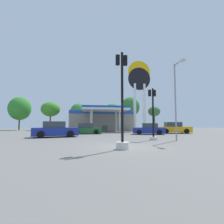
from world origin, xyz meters
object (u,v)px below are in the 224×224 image
(traffic_signal_0, at_px, (122,114))
(tree_4, at_px, (130,107))
(traffic_signal_1, at_px, (153,118))
(tree_5, at_px, (154,112))
(car_1, at_px, (149,129))
(car_2, at_px, (174,128))
(car_3, at_px, (87,129))
(tree_0, at_px, (20,109))
(tree_1, at_px, (51,109))
(tree_3, at_px, (112,111))
(tree_2, at_px, (78,112))
(corner_streetlamp, at_px, (177,93))
(station_pole_sign, at_px, (139,85))
(car_0, at_px, (55,130))

(traffic_signal_0, height_order, tree_4, tree_4)
(traffic_signal_1, height_order, tree_5, tree_5)
(car_1, xyz_separation_m, tree_4, (3.09, 20.15, 5.08))
(traffic_signal_1, xyz_separation_m, tree_4, (5.60, 27.51, 3.87))
(car_2, relative_size, tree_5, 0.82)
(car_1, xyz_separation_m, car_3, (-8.06, 2.29, -0.00))
(tree_5, bearing_deg, tree_0, -178.21)
(tree_0, height_order, tree_1, tree_0)
(tree_3, height_order, tree_5, tree_3)
(tree_2, bearing_deg, car_1, -62.35)
(traffic_signal_0, bearing_deg, tree_2, 96.75)
(tree_4, bearing_deg, traffic_signal_1, -101.52)
(tree_5, bearing_deg, car_2, -104.97)
(tree_1, bearing_deg, tree_2, 10.88)
(traffic_signal_0, relative_size, traffic_signal_1, 1.21)
(car_2, height_order, corner_streetlamp, corner_streetlamp)
(car_3, distance_m, tree_2, 17.11)
(traffic_signal_0, distance_m, corner_streetlamp, 6.66)
(car_1, height_order, tree_3, tree_3)
(station_pole_sign, relative_size, traffic_signal_0, 2.55)
(tree_0, xyz_separation_m, tree_5, (32.13, 1.00, -0.22))
(car_1, relative_size, tree_1, 0.69)
(car_1, xyz_separation_m, tree_0, (-22.76, 18.78, 4.13))
(traffic_signal_1, distance_m, tree_1, 28.65)
(car_1, bearing_deg, corner_streetlamp, -96.22)
(station_pole_sign, xyz_separation_m, car_3, (-10.08, -7.32, -8.17))
(car_1, relative_size, car_3, 1.07)
(car_0, relative_size, tree_2, 0.79)
(corner_streetlamp, bearing_deg, traffic_signal_0, -146.96)
(station_pole_sign, relative_size, tree_2, 2.21)
(tree_4, height_order, corner_streetlamp, tree_4)
(tree_0, bearing_deg, car_0, -62.12)
(tree_0, distance_m, tree_2, 12.85)
(traffic_signal_0, distance_m, tree_4, 33.70)
(car_2, bearing_deg, traffic_signal_1, -127.89)
(tree_1, distance_m, tree_2, 6.18)
(tree_5, bearing_deg, tree_2, -177.48)
(tree_4, xyz_separation_m, tree_5, (6.28, -0.36, -1.17))
(car_0, bearing_deg, tree_4, 57.75)
(station_pole_sign, distance_m, tree_2, 15.84)
(tree_5, bearing_deg, car_0, -132.60)
(car_1, height_order, tree_0, tree_0)
(car_1, relative_size, tree_4, 0.53)
(station_pole_sign, distance_m, corner_streetlamp, 19.04)
(car_0, relative_size, tree_0, 0.66)
(tree_1, bearing_deg, tree_5, 4.54)
(tree_5, relative_size, corner_streetlamp, 0.93)
(tree_2, distance_m, corner_streetlamp, 28.90)
(car_0, bearing_deg, tree_0, 117.88)
(car_0, bearing_deg, car_3, 56.86)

